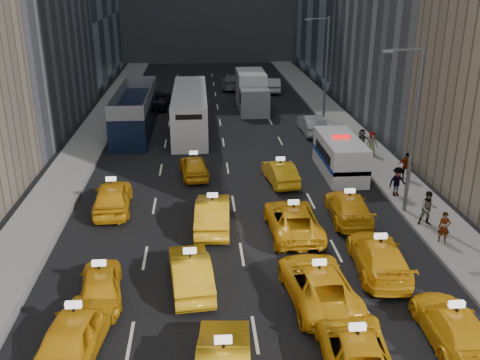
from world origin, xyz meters
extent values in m
cube|color=gray|center=(-10.50, 25.00, 0.07)|extent=(3.00, 90.00, 0.15)
cube|color=gray|center=(10.50, 25.00, 0.07)|extent=(3.00, 90.00, 0.15)
cube|color=slate|center=(-9.05, 25.00, 0.09)|extent=(0.15, 90.00, 0.18)
cube|color=slate|center=(9.05, 25.00, 0.09)|extent=(0.15, 90.00, 0.18)
cylinder|color=#595B60|center=(9.30, 12.00, 4.50)|extent=(0.20, 0.20, 9.00)
cylinder|color=#595B60|center=(8.40, 12.00, 8.80)|extent=(1.80, 0.12, 0.12)
cube|color=slate|center=(7.50, 12.00, 8.75)|extent=(0.50, 0.22, 0.12)
cylinder|color=#595B60|center=(9.30, 32.00, 4.50)|extent=(0.20, 0.20, 9.00)
cylinder|color=#595B60|center=(8.40, 32.00, 8.80)|extent=(1.80, 0.12, 0.12)
cube|color=slate|center=(7.50, 32.00, 8.75)|extent=(0.50, 0.22, 0.12)
imported|color=#ECA213|center=(-6.24, 1.71, 0.79)|extent=(2.45, 4.83, 1.58)
imported|color=#ECA213|center=(3.14, 0.08, 0.67)|extent=(2.57, 4.98, 1.34)
imported|color=#ECA213|center=(6.92, 1.05, 0.68)|extent=(2.07, 4.73, 1.35)
imported|color=#ECA213|center=(-5.94, 4.87, 0.68)|extent=(2.13, 4.18, 1.36)
imported|color=#ECA213|center=(-2.35, 5.35, 0.75)|extent=(2.06, 4.71, 1.51)
imported|color=#ECA213|center=(2.74, 4.06, 0.74)|extent=(2.84, 5.48, 1.48)
imported|color=#ECA213|center=(5.86, 6.03, 0.75)|extent=(2.50, 5.32, 1.50)
imported|color=#ECA213|center=(-6.71, 13.54, 0.83)|extent=(2.23, 4.95, 1.65)
imported|color=#ECA213|center=(-1.26, 10.91, 0.81)|extent=(1.98, 4.99, 1.61)
imported|color=#ECA213|center=(2.74, 10.01, 0.74)|extent=(2.52, 5.36, 1.48)
imported|color=#ECA213|center=(5.98, 11.40, 0.71)|extent=(2.32, 5.03, 1.42)
imported|color=#ECA213|center=(-2.25, 18.57, 0.70)|extent=(2.13, 4.27, 1.40)
imported|color=#ECA213|center=(3.14, 17.00, 0.69)|extent=(1.97, 4.33, 1.38)
cube|color=silver|center=(7.28, 18.43, 1.21)|extent=(2.36, 6.06, 2.42)
cylinder|color=black|center=(6.27, 16.31, 0.48)|extent=(0.28, 0.97, 0.97)
cylinder|color=black|center=(8.28, 16.31, 0.48)|extent=(0.28, 0.97, 0.97)
cylinder|color=black|center=(6.27, 20.55, 0.48)|extent=(0.28, 0.97, 0.97)
cylinder|color=black|center=(8.28, 20.55, 0.48)|extent=(0.28, 0.97, 0.97)
cube|color=navy|center=(7.28, 18.43, 1.04)|extent=(2.40, 6.06, 0.27)
cube|color=red|center=(7.28, 18.43, 2.51)|extent=(1.10, 0.39, 0.18)
cube|color=black|center=(-7.11, 29.67, 1.75)|extent=(3.52, 12.20, 3.50)
cylinder|color=black|center=(-8.33, 24.55, 0.55)|extent=(0.28, 1.10, 1.10)
cylinder|color=black|center=(-5.89, 24.55, 0.55)|extent=(0.28, 1.10, 1.10)
cylinder|color=black|center=(-8.33, 34.79, 0.55)|extent=(0.28, 1.10, 1.10)
cylinder|color=black|center=(-5.89, 34.79, 0.55)|extent=(0.28, 1.10, 1.10)
cube|color=silver|center=(-2.57, 29.72, 1.69)|extent=(3.71, 13.23, 3.37)
cylinder|color=black|center=(-3.78, 24.09, 0.55)|extent=(0.28, 1.10, 1.10)
cylinder|color=black|center=(-1.36, 24.09, 0.55)|extent=(0.28, 1.10, 1.10)
cylinder|color=black|center=(-3.78, 35.35, 0.55)|extent=(0.28, 1.10, 1.10)
cylinder|color=black|center=(-1.36, 35.35, 0.55)|extent=(0.28, 1.10, 1.10)
cube|color=silver|center=(3.28, 36.78, 1.76)|extent=(3.27, 7.88, 3.51)
cylinder|color=black|center=(2.12, 33.84, 0.55)|extent=(0.28, 1.10, 1.10)
cylinder|color=black|center=(4.45, 33.84, 0.55)|extent=(0.28, 1.10, 1.10)
cylinder|color=black|center=(2.12, 39.72, 0.55)|extent=(0.28, 1.10, 1.10)
cylinder|color=black|center=(4.45, 39.72, 0.55)|extent=(0.28, 1.10, 1.10)
imported|color=#9DA0A4|center=(7.41, 27.95, 0.77)|extent=(1.69, 4.69, 1.54)
imported|color=black|center=(-6.06, 38.35, 0.78)|extent=(2.86, 5.76, 1.57)
imported|color=slate|center=(1.97, 47.05, 0.81)|extent=(2.50, 5.70, 1.63)
imported|color=black|center=(-2.22, 44.64, 0.73)|extent=(1.76, 4.28, 1.45)
imported|color=#AEB1B6|center=(6.41, 44.78, 0.78)|extent=(2.11, 4.86, 1.56)
imported|color=gray|center=(9.77, 8.23, 0.92)|extent=(0.65, 0.52, 1.54)
imported|color=gray|center=(9.76, 10.13, 1.07)|extent=(0.96, 0.63, 1.83)
imported|color=gray|center=(9.56, 14.04, 1.03)|extent=(1.22, 0.78, 1.76)
imported|color=gray|center=(11.09, 16.73, 1.01)|extent=(1.10, 0.75, 1.72)
imported|color=gray|center=(10.43, 21.65, 0.99)|extent=(0.85, 0.50, 1.68)
imported|color=gray|center=(9.93, 22.45, 0.98)|extent=(1.57, 0.55, 1.67)
camera|label=1|loc=(-1.80, -14.06, 12.26)|focal=40.00mm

